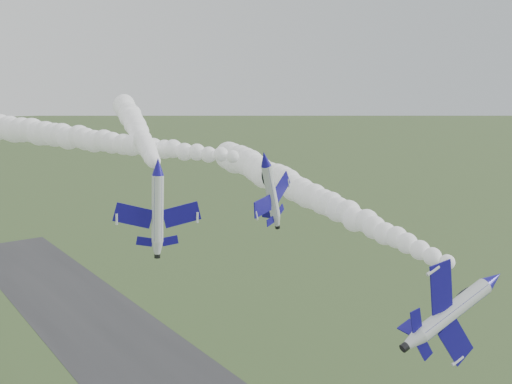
% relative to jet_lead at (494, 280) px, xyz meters
% --- Properties ---
extents(jet_lead, '(5.77, 14.51, 11.11)m').
position_rel_jet_lead_xyz_m(jet_lead, '(0.00, 0.00, 0.00)').
color(jet_lead, silver).
extents(smoke_trail_jet_lead, '(15.61, 71.05, 5.94)m').
position_rel_jet_lead_xyz_m(smoke_trail_jet_lead, '(7.03, 38.31, 2.76)').
color(smoke_trail_jet_lead, white).
extents(jet_pair_left, '(10.32, 11.86, 3.05)m').
position_rel_jet_lead_xyz_m(jet_pair_left, '(-23.66, 29.62, 10.60)').
color(jet_pair_left, silver).
extents(smoke_trail_jet_pair_left, '(31.14, 69.56, 4.91)m').
position_rel_jet_lead_xyz_m(smoke_trail_jet_pair_left, '(-9.85, 66.55, 13.16)').
color(smoke_trail_jet_pair_left, white).
extents(jet_pair_right, '(9.62, 11.69, 4.01)m').
position_rel_jet_lead_xyz_m(jet_pair_right, '(-7.73, 29.53, 10.34)').
color(jet_pair_right, silver).
extents(smoke_trail_jet_pair_right, '(28.32, 60.05, 4.99)m').
position_rel_jet_lead_xyz_m(smoke_trail_jet_pair_right, '(-19.93, 61.59, 11.21)').
color(smoke_trail_jet_pair_right, white).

